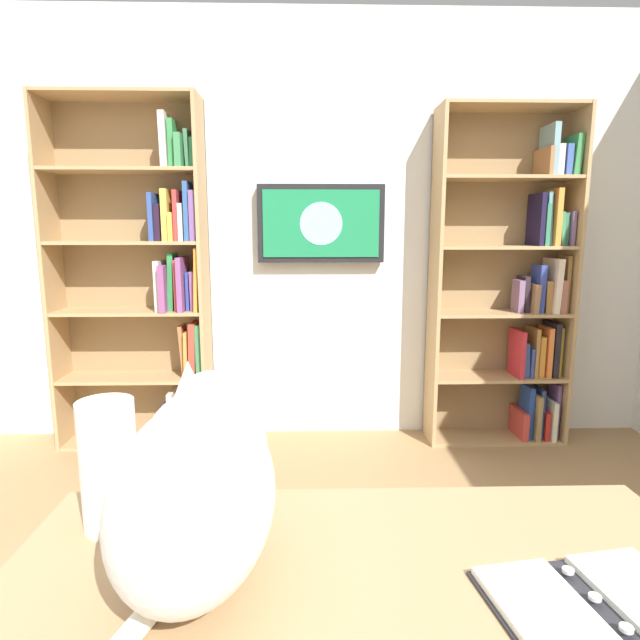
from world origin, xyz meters
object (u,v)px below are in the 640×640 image
object	(u,v)px
open_binder	(594,602)
paper_towel_roll	(109,465)
bookshelf_right	(151,285)
wall_mounted_tv	(321,224)
cat	(199,477)
bookshelf_left	(517,290)

from	to	relation	value
open_binder	paper_towel_roll	world-z (taller)	paper_towel_roll
bookshelf_right	wall_mounted_tv	distance (m)	1.13
wall_mounted_tv	cat	xyz separation A→B (m)	(0.28, 2.45, -0.47)
wall_mounted_tv	open_binder	distance (m)	2.68
wall_mounted_tv	open_binder	size ratio (longest dim) A/B	2.22
bookshelf_left	open_binder	world-z (taller)	bookshelf_left
bookshelf_left	cat	distance (m)	2.82
bookshelf_right	bookshelf_left	bearing A→B (deg)	179.97
bookshelf_right	cat	world-z (taller)	bookshelf_right
cat	paper_towel_roll	bearing A→B (deg)	-32.14
cat	open_binder	world-z (taller)	cat
bookshelf_right	paper_towel_roll	bearing A→B (deg)	104.44
bookshelf_right	paper_towel_roll	distance (m)	2.32
bookshelf_right	wall_mounted_tv	size ratio (longest dim) A/B	2.69
wall_mounted_tv	paper_towel_roll	world-z (taller)	wall_mounted_tv
paper_towel_roll	bookshelf_left	bearing A→B (deg)	-127.75
bookshelf_left	paper_towel_roll	bearing A→B (deg)	52.25
bookshelf_left	paper_towel_roll	xyz separation A→B (m)	(1.73, 2.24, -0.09)
bookshelf_right	paper_towel_roll	xyz separation A→B (m)	(-0.58, 2.24, -0.14)
open_binder	wall_mounted_tv	bearing A→B (deg)	-81.93
bookshelf_right	open_binder	xyz separation A→B (m)	(-1.43, 2.49, -0.26)
cat	paper_towel_roll	xyz separation A→B (m)	(0.21, -0.13, -0.04)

